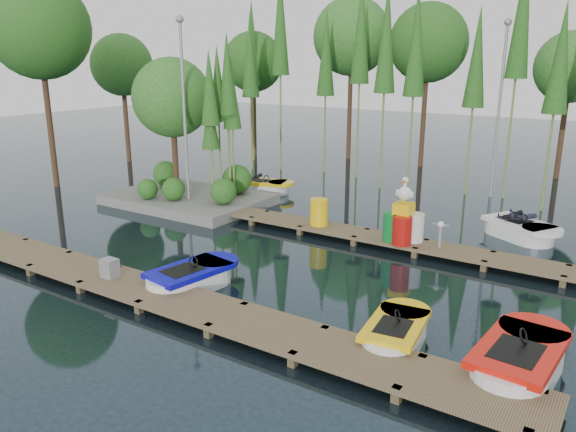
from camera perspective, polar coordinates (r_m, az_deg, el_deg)
The scene contains 16 objects.
ground_plane at distance 17.37m, azimuth -2.29°, elevation -3.62°, with size 90.00×90.00×0.00m, color #1D2D37.
near_dock at distance 14.13m, azimuth -13.04°, elevation -7.76°, with size 18.00×1.50×0.50m.
far_dock at distance 18.81m, azimuth 4.62°, elevation -1.38°, with size 15.00×1.20×0.50m.
island at distance 23.08m, azimuth -10.51°, elevation 9.15°, with size 6.20×4.20×6.75m.
tree_screen at distance 26.55m, azimuth 7.70°, elevation 16.48°, with size 34.42×18.53×10.31m.
lamp_island at distance 21.87m, azimuth -10.55°, elevation 11.62°, with size 0.30×0.30×7.25m.
lamp_rear at distance 24.97m, azimuth 20.78°, elevation 11.38°, with size 0.30×0.30×7.25m.
boat_blue at distance 14.84m, azimuth -9.79°, elevation -6.27°, with size 1.63×2.87×0.91m.
boat_red at distance 11.74m, azimuth 22.42°, elevation -13.46°, with size 1.55×3.06×1.00m.
boat_yellow_near at distance 12.18m, azimuth 10.88°, elevation -11.65°, with size 1.38×2.52×0.81m.
boat_yellow_far at distance 24.78m, azimuth -2.41°, elevation 3.01°, with size 2.74×1.78×1.26m.
boat_white_far at distance 20.03m, azimuth 22.49°, elevation -1.30°, with size 3.02×2.46×1.31m.
utility_cabinet at distance 15.24m, azimuth -17.67°, elevation -5.07°, with size 0.40×0.34×0.49m, color gray.
yellow_barrel at distance 18.92m, azimuth 3.16°, elevation 0.40°, with size 0.60×0.60×0.90m, color yellow.
drum_cluster at distance 17.48m, azimuth 11.61°, elevation -0.73°, with size 1.18×1.08×2.03m.
seagull_post at distance 17.28m, azimuth 15.23°, elevation -1.36°, with size 0.50×0.27×0.80m.
Camera 1 is at (9.54, -13.30, 5.82)m, focal length 35.00 mm.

